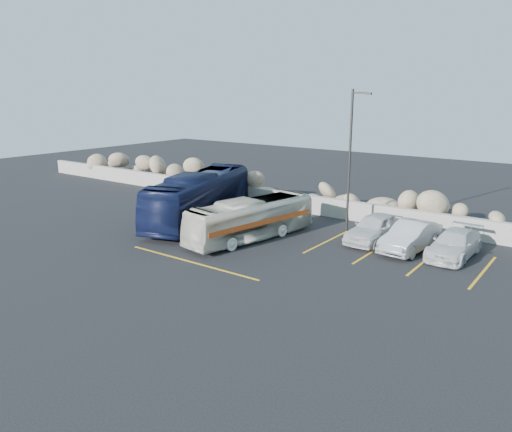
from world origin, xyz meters
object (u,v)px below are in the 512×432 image
Objects in this scene: car_b at (410,237)px; car_a at (375,228)px; vintage_bus at (251,219)px; lamppost at (351,157)px; car_c at (454,244)px; tour_coach at (200,197)px.

car_a is at bearing 175.29° from car_b.
vintage_bus is 6.68m from car_a.
lamppost is 0.99× the size of vintage_bus.
vintage_bus is 1.82× the size of car_c.
car_c is (6.25, -1.10, -3.65)m from lamppost.
tour_coach is 10.89m from car_a.
car_a is at bearing 42.40° from vintage_bus.
vintage_bus is at bearing -158.71° from car_c.
lamppost is at bearing 157.59° from car_a.
lamppost reaches higher than vintage_bus.
tour_coach is at bearing -170.13° from car_c.
tour_coach is (-4.99, 1.37, 0.38)m from vintage_bus.
vintage_bus is 5.19m from tour_coach.
lamppost is at bearing 62.53° from vintage_bus.
car_b is at bearing -9.34° from tour_coach.
car_c is at bearing 3.04° from car_a.
vintage_bus is (-3.55, -4.59, -3.17)m from lamppost.
tour_coach reaches higher than car_c.
car_b is at bearing -170.24° from car_c.
vintage_bus is at bearing -127.77° from lamppost.
vintage_bus is at bearing -152.51° from car_b.
car_a is at bearing -26.34° from lamppost.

